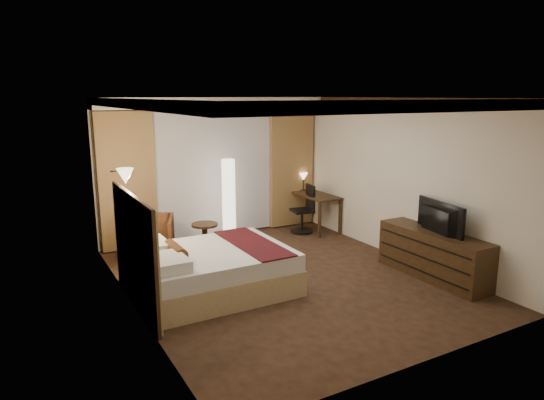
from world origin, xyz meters
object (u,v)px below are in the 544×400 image
bed (213,270)px  floor_lamp (229,201)px  office_chair (302,209)px  armchair (149,236)px  side_table (205,238)px  television (435,213)px  desk (315,212)px  dresser (433,255)px

bed → floor_lamp: bearing=60.1°
bed → office_chair: 3.36m
armchair → side_table: armchair is taller
armchair → floor_lamp: (1.62, 0.30, 0.39)m
television → armchair: bearing=60.6°
bed → armchair: 1.83m
office_chair → desk: bearing=17.0°
armchair → desk: 3.51m
floor_lamp → television: size_ratio=1.56×
bed → desk: 3.67m
office_chair → television: 3.15m
office_chair → dresser: 3.11m
side_table → office_chair: bearing=5.2°
office_chair → dresser: (0.39, -3.08, -0.13)m
bed → dresser: size_ratio=1.14×
floor_lamp → dresser: size_ratio=0.86×
armchair → desk: (3.51, 0.20, -0.04)m
armchair → desk: bearing=24.2°
armchair → television: bearing=-18.8°
desk → office_chair: size_ratio=1.21×
side_table → armchair: bearing=177.2°
armchair → dresser: bearing=-18.5°
armchair → floor_lamp: 1.69m
floor_lamp → armchair: bearing=-169.5°
bed → floor_lamp: floor_lamp is taller
armchair → dresser: armchair is taller
floor_lamp → dresser: bearing=-59.0°
dresser → television: 0.66m
bed → side_table: (0.56, 1.73, -0.05)m
side_table → television: 3.92m
armchair → bed: bearing=-55.6°
side_table → desk: bearing=5.6°
bed → dresser: 3.34m
bed → armchair: armchair is taller
desk → dresser: (0.05, -3.13, -0.01)m
bed → television: television is taller
side_table → office_chair: 2.20m
side_table → television: bearing=-48.6°
armchair → office_chair: (3.17, 0.15, 0.08)m
television → office_chair: bearing=17.0°
side_table → dresser: dresser is taller
dresser → television: bearing=180.0°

